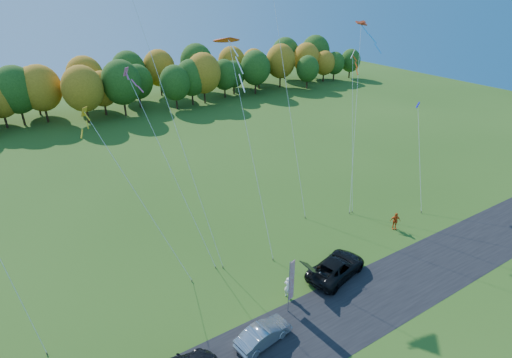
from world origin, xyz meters
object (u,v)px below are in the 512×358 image
black_suv (336,267)px  silver_sedan (263,334)px  person_east (395,221)px  feather_flag (291,280)px

black_suv → silver_sedan: (-8.71, -2.54, -0.12)m
black_suv → silver_sedan: size_ratio=1.39×
black_suv → person_east: (9.51, 2.16, 0.10)m
silver_sedan → feather_flag: 4.07m
black_suv → feather_flag: 5.92m
black_suv → feather_flag: size_ratio=1.28×
silver_sedan → person_east: bearing=-84.4°
black_suv → person_east: 9.75m
silver_sedan → feather_flag: (3.23, 1.42, 2.04)m
feather_flag → person_east: bearing=12.4°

